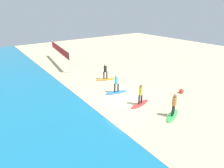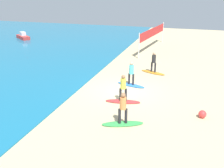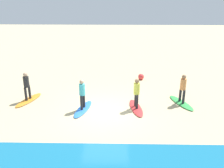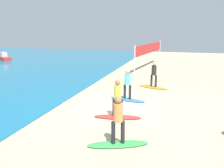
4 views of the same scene
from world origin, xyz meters
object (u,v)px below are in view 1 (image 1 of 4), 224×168
object	(u,v)px
surfboard_green	(172,115)
beach_ball	(181,91)
surfboard_blue	(116,92)
surfboard_orange	(105,79)
surfer_orange	(105,70)
surfboard_red	(140,104)
surfer_green	(174,103)
surfer_blue	(116,82)
surfer_red	(141,93)
volleyball_net	(60,50)

from	to	relation	value
surfboard_green	beach_ball	distance (m)	4.30
surfboard_blue	surfboard_orange	world-z (taller)	same
surfboard_orange	beach_ball	distance (m)	7.72
surfer_orange	beach_ball	distance (m)	7.76
surfboard_red	beach_ball	bearing A→B (deg)	162.32
surfer_orange	beach_ball	world-z (taller)	surfer_orange
surfboard_green	surfer_green	distance (m)	0.99
surfer_blue	surfboard_orange	bearing A→B (deg)	-17.70
surfboard_blue	surfer_green	bearing A→B (deg)	114.06
surfboard_red	surfboard_blue	world-z (taller)	same
surfer_red	surfer_orange	world-z (taller)	same
surfboard_orange	beach_ball	bearing A→B (deg)	140.07
surfboard_orange	volleyball_net	size ratio (longest dim) A/B	0.23
surfboard_green	surfer_green	size ratio (longest dim) A/B	1.28
surfer_blue	beach_ball	world-z (taller)	surfer_blue
surfboard_blue	surfer_red	bearing A→B (deg)	108.71
surfboard_green	beach_ball	world-z (taller)	beach_ball
surfboard_blue	surfer_blue	world-z (taller)	surfer_blue
surfer_green	surfboard_red	xyz separation A→B (m)	(2.60, 0.68, -0.99)
surfer_red	surfboard_blue	distance (m)	3.03
surfer_green	beach_ball	size ratio (longest dim) A/B	3.94
surfboard_red	beach_ball	size ratio (longest dim) A/B	5.05
volleyball_net	beach_ball	bearing A→B (deg)	-161.72
surfer_red	beach_ball	world-z (taller)	surfer_red
surfboard_red	volleyball_net	distance (m)	14.88
surfboard_green	surfer_red	world-z (taller)	surfer_red
surfer_green	surfer_blue	xyz separation A→B (m)	(5.46, 0.87, 0.00)
surfer_blue	surfer_orange	xyz separation A→B (m)	(3.30, -1.05, 0.00)
surfer_blue	volleyball_net	world-z (taller)	volleyball_net
volleyball_net	surfer_blue	bearing A→B (deg)	-178.06
surfboard_blue	surfboard_red	bearing A→B (deg)	108.71
surfer_blue	surfer_orange	world-z (taller)	same
surfboard_green	surfer_green	world-z (taller)	surfer_green
beach_ball	surfer_red	bearing A→B (deg)	81.81
surfer_green	surfer_blue	bearing A→B (deg)	9.01
beach_ball	volleyball_net	bearing A→B (deg)	18.28
surfer_red	surfboard_red	bearing A→B (deg)	172.87
surfer_green	volleyball_net	distance (m)	17.42
surfer_red	surfer_blue	size ratio (longest dim) A/B	1.00
surfboard_green	surfboard_orange	xyz separation A→B (m)	(8.76, -0.19, 0.00)
surfboard_red	surfer_blue	world-z (taller)	surfer_blue
surfer_red	surfboard_orange	size ratio (longest dim) A/B	0.78
volleyball_net	surfboard_blue	bearing A→B (deg)	-178.06
surfboard_green	surfer_green	xyz separation A→B (m)	(0.00, 0.00, 0.99)
surfer_red	volleyball_net	bearing A→B (deg)	2.27
surfboard_orange	volleyball_net	distance (m)	8.90
surfer_red	surfboard_orange	bearing A→B (deg)	-8.04
surfboard_green	surfer_orange	size ratio (longest dim) A/B	1.28
surfboard_green	surfer_red	size ratio (longest dim) A/B	1.28
surfboard_green	surfer_blue	size ratio (longest dim) A/B	1.28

